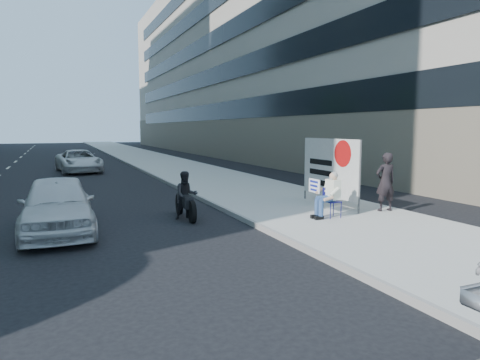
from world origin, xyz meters
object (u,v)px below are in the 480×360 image
pedestrian_woman (385,182)px  motorcycle (186,198)px  white_sedan_near (58,205)px  white_sedan_far (79,161)px  seated_protester (329,193)px  protest_banner (330,168)px

pedestrian_woman → motorcycle: 6.10m
white_sedan_near → white_sedan_far: (1.29, 16.35, -0.05)m
motorcycle → seated_protester: bearing=-26.8°
pedestrian_woman → white_sedan_far: (-7.98, 17.95, -0.36)m
white_sedan_near → motorcycle: (3.51, 0.36, -0.10)m
protest_banner → white_sedan_far: 17.91m
pedestrian_woman → white_sedan_near: bearing=-2.5°
protest_banner → white_sedan_near: bearing=179.0°
seated_protester → pedestrian_woman: pedestrian_woman is taller
seated_protester → protest_banner: (1.17, 1.62, 0.53)m
pedestrian_woman → motorcycle: size_ratio=0.88×
pedestrian_woman → white_sedan_near: pedestrian_woman is taller
white_sedan_far → protest_banner: bearing=-73.1°
protest_banner → white_sedan_far: protest_banner is taller
seated_protester → white_sedan_near: white_sedan_near is taller
seated_protester → protest_banner: bearing=54.2°
pedestrian_woman → motorcycle: pedestrian_woman is taller
protest_banner → white_sedan_far: size_ratio=0.62×
pedestrian_woman → motorcycle: bearing=-11.5°
seated_protester → white_sedan_far: (-5.79, 18.11, -0.19)m
white_sedan_near → motorcycle: white_sedan_near is taller
protest_banner → white_sedan_near: (-8.25, 0.14, -0.67)m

